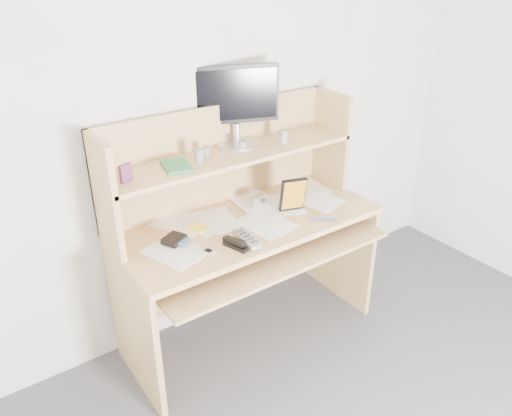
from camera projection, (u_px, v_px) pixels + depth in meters
back_wall at (214, 113)px, 2.61m from camera, size 3.60×0.04×2.50m
desk at (241, 224)px, 2.69m from camera, size 1.40×0.70×1.30m
paper_clutter at (249, 220)px, 2.61m from camera, size 1.32×0.54×0.01m
keyboard at (236, 251)px, 2.50m from camera, size 0.51×0.23×0.03m
tv_remote at (247, 238)px, 2.41m from camera, size 0.08×0.21×0.02m
flip_phone at (207, 251)px, 2.31m from camera, size 0.07×0.09×0.02m
stapler at (235, 243)px, 2.35m from camera, size 0.07×0.14×0.04m
wallet at (174, 239)px, 2.40m from camera, size 0.13×0.12×0.03m
sticky_note_pad at (198, 228)px, 2.52m from camera, size 0.11×0.11×0.01m
digital_camera at (258, 201)px, 2.74m from camera, size 0.09×0.05×0.05m
game_case at (293, 195)px, 2.65m from camera, size 0.14×0.06×0.20m
blue_pen at (323, 219)px, 2.60m from camera, size 0.11×0.09×0.01m
card_box at (126, 173)px, 2.22m from camera, size 0.06×0.03×0.08m
shelf_book at (177, 166)px, 2.38m from camera, size 0.15×0.19×0.02m
chip_stack_a at (206, 152)px, 2.50m from camera, size 0.05×0.05×0.05m
chip_stack_b at (199, 156)px, 2.42m from camera, size 0.05×0.05×0.07m
chip_stack_c at (242, 146)px, 2.58m from camera, size 0.05×0.05×0.05m
chip_stack_d at (284, 137)px, 2.67m from camera, size 0.06×0.06×0.08m
monitor at (234, 103)px, 2.59m from camera, size 0.46×0.25×0.42m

